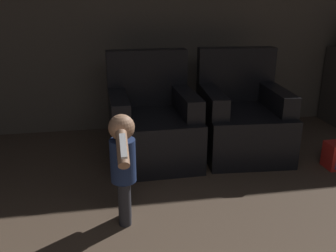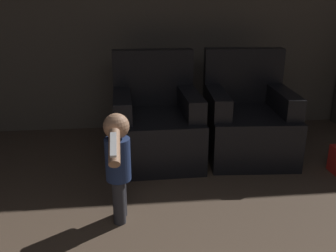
% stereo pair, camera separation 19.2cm
% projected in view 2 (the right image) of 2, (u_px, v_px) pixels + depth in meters
% --- Properties ---
extents(wall_back, '(8.40, 0.05, 2.60)m').
position_uv_depth(wall_back, '(158.00, 15.00, 4.18)').
color(wall_back, '#51493F').
rests_on(wall_back, ground_plane).
extents(armchair_left, '(0.81, 0.91, 1.01)m').
position_uv_depth(armchair_left, '(156.00, 124.00, 3.61)').
color(armchair_left, black).
rests_on(armchair_left, ground_plane).
extents(armchair_right, '(0.86, 0.95, 1.01)m').
position_uv_depth(armchair_right, '(247.00, 120.00, 3.70)').
color(armchair_right, black).
rests_on(armchair_right, ground_plane).
extents(person_toddler, '(0.17, 0.55, 0.79)m').
position_uv_depth(person_toddler, '(118.00, 160.00, 2.52)').
color(person_toddler, '#28282D').
rests_on(person_toddler, ground_plane).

